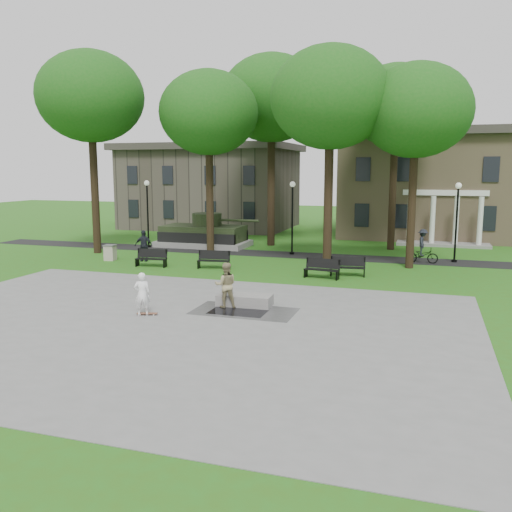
{
  "coord_description": "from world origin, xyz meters",
  "views": [
    {
      "loc": [
        8.89,
        -21.75,
        5.5
      ],
      "look_at": [
        1.13,
        2.58,
        1.4
      ],
      "focal_mm": 38.0,
      "sensor_mm": 36.0,
      "label": 1
    }
  ],
  "objects_px": {
    "concrete_block": "(245,300)",
    "park_bench_0": "(152,257)",
    "skateboarder": "(142,294)",
    "friend_watching": "(226,285)",
    "cyclist": "(422,249)",
    "trash_bin": "(110,252)"
  },
  "relations": [
    {
      "from": "skateboarder",
      "to": "trash_bin",
      "type": "bearing_deg",
      "value": -78.97
    },
    {
      "from": "skateboarder",
      "to": "concrete_block",
      "type": "bearing_deg",
      "value": -167.35
    },
    {
      "from": "friend_watching",
      "to": "skateboarder",
      "type": "bearing_deg",
      "value": 17.16
    },
    {
      "from": "cyclist",
      "to": "trash_bin",
      "type": "xyz_separation_m",
      "value": [
        -18.15,
        -4.75,
        -0.35
      ]
    },
    {
      "from": "friend_watching",
      "to": "trash_bin",
      "type": "bearing_deg",
      "value": -60.6
    },
    {
      "from": "concrete_block",
      "to": "park_bench_0",
      "type": "height_order",
      "value": "park_bench_0"
    },
    {
      "from": "park_bench_0",
      "to": "friend_watching",
      "type": "bearing_deg",
      "value": -50.1
    },
    {
      "from": "friend_watching",
      "to": "trash_bin",
      "type": "distance_m",
      "value": 13.8
    },
    {
      "from": "park_bench_0",
      "to": "trash_bin",
      "type": "xyz_separation_m",
      "value": [
        -3.44,
        1.12,
        -0.04
      ]
    },
    {
      "from": "friend_watching",
      "to": "trash_bin",
      "type": "xyz_separation_m",
      "value": [
        -10.8,
        8.57,
        -0.45
      ]
    },
    {
      "from": "friend_watching",
      "to": "cyclist",
      "type": "xyz_separation_m",
      "value": [
        7.35,
        13.32,
        -0.1
      ]
    },
    {
      "from": "concrete_block",
      "to": "cyclist",
      "type": "distance_m",
      "value": 14.48
    },
    {
      "from": "cyclist",
      "to": "trash_bin",
      "type": "height_order",
      "value": "cyclist"
    },
    {
      "from": "cyclist",
      "to": "trash_bin",
      "type": "relative_size",
      "value": 2.12
    },
    {
      "from": "friend_watching",
      "to": "park_bench_0",
      "type": "distance_m",
      "value": 10.49
    },
    {
      "from": "concrete_block",
      "to": "friend_watching",
      "type": "bearing_deg",
      "value": -141.03
    },
    {
      "from": "concrete_block",
      "to": "park_bench_0",
      "type": "xyz_separation_m",
      "value": [
        -7.99,
        6.95,
        0.28
      ]
    },
    {
      "from": "skateboarder",
      "to": "park_bench_0",
      "type": "xyz_separation_m",
      "value": [
        -4.79,
        9.56,
        -0.33
      ]
    },
    {
      "from": "friend_watching",
      "to": "cyclist",
      "type": "distance_m",
      "value": 15.22
    },
    {
      "from": "friend_watching",
      "to": "trash_bin",
      "type": "relative_size",
      "value": 1.9
    },
    {
      "from": "park_bench_0",
      "to": "trash_bin",
      "type": "bearing_deg",
      "value": 157.29
    },
    {
      "from": "friend_watching",
      "to": "cyclist",
      "type": "height_order",
      "value": "cyclist"
    }
  ]
}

